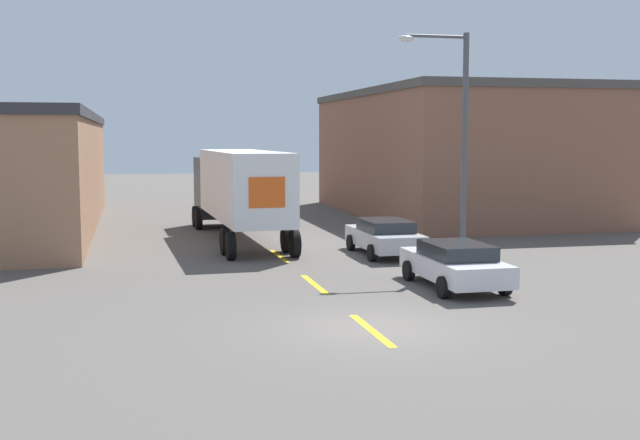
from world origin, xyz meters
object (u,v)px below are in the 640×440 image
at_px(parked_car_right_near, 455,264).
at_px(street_lamp, 457,131).
at_px(parked_car_right_mid, 385,236).
at_px(semi_truck, 237,186).

xyz_separation_m(parked_car_right_near, street_lamp, (1.69, 4.04, 3.92)).
relative_size(parked_car_right_mid, parked_car_right_near, 1.00).
bearing_deg(parked_car_right_near, parked_car_right_mid, 90.00).
height_order(parked_car_right_mid, street_lamp, street_lamp).
xyz_separation_m(parked_car_right_mid, street_lamp, (1.69, -2.74, 3.92)).
bearing_deg(semi_truck, parked_car_right_near, -70.93).
xyz_separation_m(semi_truck, parked_car_right_mid, (4.83, -5.82, -1.60)).
bearing_deg(parked_car_right_near, semi_truck, 111.00).
xyz_separation_m(parked_car_right_mid, parked_car_right_near, (0.00, -6.77, 0.00)).
bearing_deg(street_lamp, semi_truck, 127.31).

